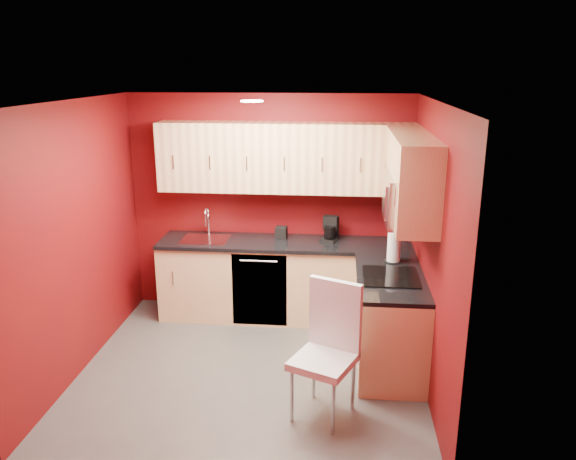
% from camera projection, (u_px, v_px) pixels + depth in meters
% --- Properties ---
extents(floor, '(3.20, 3.20, 0.00)m').
position_uv_depth(floor, '(252.00, 369.00, 5.36)').
color(floor, '#4A4745').
rests_on(floor, ground).
extents(ceiling, '(3.20, 3.20, 0.00)m').
position_uv_depth(ceiling, '(246.00, 101.00, 4.65)').
color(ceiling, white).
rests_on(ceiling, wall_back).
extents(wall_back, '(3.20, 0.00, 3.20)m').
position_uv_depth(wall_back, '(270.00, 205.00, 6.44)').
color(wall_back, '#5E0A09').
rests_on(wall_back, floor).
extents(wall_front, '(3.20, 0.00, 3.20)m').
position_uv_depth(wall_front, '(211.00, 317.00, 3.57)').
color(wall_front, '#5E0A09').
rests_on(wall_front, floor).
extents(wall_left, '(0.00, 3.00, 3.00)m').
position_uv_depth(wall_left, '(77.00, 240.00, 5.15)').
color(wall_left, '#5E0A09').
rests_on(wall_left, floor).
extents(wall_right, '(0.00, 3.00, 3.00)m').
position_uv_depth(wall_right, '(431.00, 250.00, 4.86)').
color(wall_right, '#5E0A09').
rests_on(wall_right, floor).
extents(base_cabinets_back, '(2.80, 0.60, 0.87)m').
position_uv_depth(base_cabinets_back, '(285.00, 281.00, 6.36)').
color(base_cabinets_back, '#DCB77D').
rests_on(base_cabinets_back, floor).
extents(base_cabinets_right, '(0.60, 1.30, 0.87)m').
position_uv_depth(base_cabinets_right, '(389.00, 322.00, 5.36)').
color(base_cabinets_right, '#DCB77D').
rests_on(base_cabinets_right, floor).
extents(countertop_back, '(2.80, 0.63, 0.04)m').
position_uv_depth(countertop_back, '(285.00, 243.00, 6.22)').
color(countertop_back, black).
rests_on(countertop_back, base_cabinets_back).
extents(countertop_right, '(0.63, 1.27, 0.04)m').
position_uv_depth(countertop_right, '(390.00, 278.00, 5.21)').
color(countertop_right, black).
rests_on(countertop_right, base_cabinets_right).
extents(upper_cabinets_back, '(2.80, 0.35, 0.75)m').
position_uv_depth(upper_cabinets_back, '(286.00, 158.00, 6.09)').
color(upper_cabinets_back, '#E8BE83').
rests_on(upper_cabinets_back, wall_back).
extents(upper_cabinets_right, '(0.35, 1.55, 0.75)m').
position_uv_depth(upper_cabinets_right, '(410.00, 168.00, 5.12)').
color(upper_cabinets_right, '#E8BE83').
rests_on(upper_cabinets_right, wall_right).
extents(microwave, '(0.42, 0.76, 0.42)m').
position_uv_depth(microwave, '(408.00, 198.00, 4.95)').
color(microwave, silver).
rests_on(microwave, upper_cabinets_right).
extents(cooktop, '(0.50, 0.55, 0.01)m').
position_uv_depth(cooktop, '(390.00, 277.00, 5.17)').
color(cooktop, black).
rests_on(cooktop, countertop_right).
extents(sink, '(0.52, 0.42, 0.35)m').
position_uv_depth(sink, '(205.00, 236.00, 6.30)').
color(sink, silver).
rests_on(sink, countertop_back).
extents(dishwasher_front, '(0.60, 0.02, 0.82)m').
position_uv_depth(dishwasher_front, '(259.00, 290.00, 6.11)').
color(dishwasher_front, black).
rests_on(dishwasher_front, base_cabinets_back).
extents(downlight, '(0.20, 0.20, 0.01)m').
position_uv_depth(downlight, '(252.00, 101.00, 4.94)').
color(downlight, white).
rests_on(downlight, ceiling).
extents(coffee_maker, '(0.22, 0.25, 0.27)m').
position_uv_depth(coffee_maker, '(329.00, 229.00, 6.22)').
color(coffee_maker, black).
rests_on(coffee_maker, countertop_back).
extents(napkin_holder, '(0.13, 0.13, 0.13)m').
position_uv_depth(napkin_holder, '(281.00, 233.00, 6.32)').
color(napkin_holder, black).
rests_on(napkin_holder, countertop_back).
extents(paper_towel, '(0.20, 0.20, 0.30)m').
position_uv_depth(paper_towel, '(394.00, 247.00, 5.54)').
color(paper_towel, white).
rests_on(paper_towel, countertop_right).
extents(dining_chair, '(0.61, 0.62, 1.13)m').
position_uv_depth(dining_chair, '(324.00, 354.00, 4.50)').
color(dining_chair, silver).
rests_on(dining_chair, floor).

